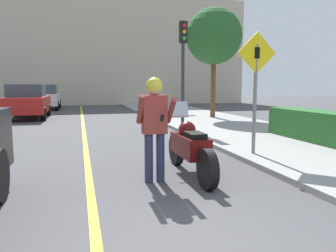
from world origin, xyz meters
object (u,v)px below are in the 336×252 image
parked_car_red (28,101)px  parked_car_white (45,97)px  person_biker (155,118)px  motorcycle (190,147)px  crossing_sign (256,81)px  traffic_light (183,54)px  street_tree (214,37)px

parked_car_red → parked_car_white: same height
person_biker → parked_car_red: bearing=106.7°
motorcycle → parked_car_white: 18.66m
crossing_sign → traffic_light: size_ratio=0.71×
crossing_sign → traffic_light: (-0.10, 4.89, 1.01)m
crossing_sign → parked_car_red: crossing_sign is taller
motorcycle → crossing_sign: bearing=27.6°
person_biker → parked_car_red: size_ratio=0.42×
person_biker → parked_car_red: (-3.65, 12.17, -0.23)m
crossing_sign → person_biker: bearing=-154.4°
street_tree → parked_car_white: 12.75m
parked_car_white → traffic_light: bearing=-64.6°
crossing_sign → parked_car_red: 12.61m
street_tree → traffic_light: bearing=-128.0°
street_tree → parked_car_red: bearing=162.2°
parked_car_white → parked_car_red: bearing=-92.0°
parked_car_red → parked_car_white: (0.22, 6.29, 0.00)m
motorcycle → parked_car_white: size_ratio=0.56×
motorcycle → parked_car_white: bearing=102.8°
traffic_light → street_tree: bearing=52.0°
person_biker → traffic_light: (2.45, 6.11, 1.65)m
person_biker → crossing_sign: 2.90m
motorcycle → crossing_sign: (1.85, 0.96, 1.20)m
person_biker → crossing_sign: (2.55, 1.22, 0.63)m
motorcycle → person_biker: person_biker is taller
parked_car_red → parked_car_white: 6.29m
person_biker → parked_car_white: bearing=100.5°
traffic_light → street_tree: size_ratio=0.73×
person_biker → parked_car_red: person_biker is taller
person_biker → traffic_light: traffic_light is taller
motorcycle → crossing_sign: 2.41m
street_tree → parked_car_white: (-8.44, 9.06, -3.05)m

